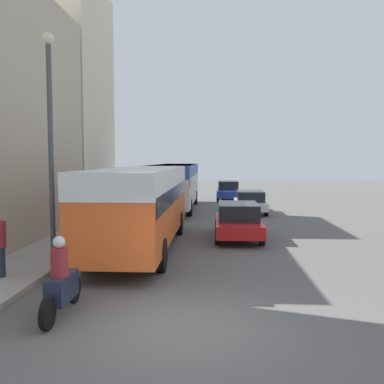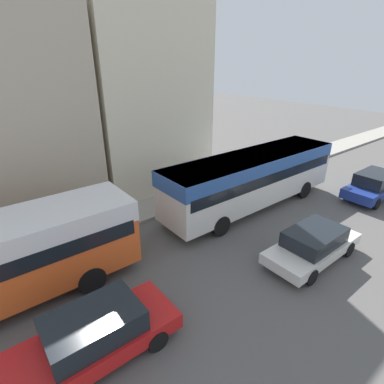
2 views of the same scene
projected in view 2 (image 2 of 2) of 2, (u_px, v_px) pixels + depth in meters
name	position (u px, v px, depth m)	size (l,w,h in m)	color
building_far_terrace	(138.00, 73.00, 17.66)	(5.76, 6.92, 13.66)	beige
bus_following	(253.00, 174.00, 16.03)	(2.61, 10.94, 2.98)	silver
car_crossing	(313.00, 244.00, 12.12)	(1.88, 4.51, 1.38)	silver
car_far_curb	(95.00, 335.00, 8.08)	(1.92, 4.51, 1.49)	red
car_distant	(374.00, 185.00, 17.52)	(1.86, 4.34, 1.58)	navy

